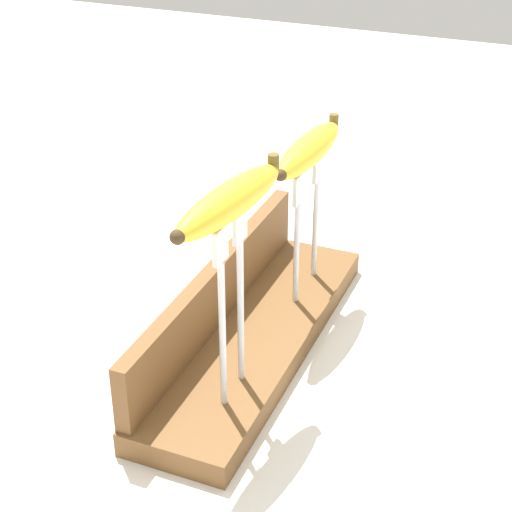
{
  "coord_description": "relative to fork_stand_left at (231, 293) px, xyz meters",
  "views": [
    {
      "loc": [
        -0.75,
        -0.31,
        0.59
      ],
      "look_at": [
        0.0,
        0.0,
        0.13
      ],
      "focal_mm": 58.51,
      "sensor_mm": 36.0,
      "label": 1
    }
  ],
  "objects": [
    {
      "name": "fork_stand_right",
      "position": [
        0.23,
        0.0,
        -0.02
      ],
      "size": [
        0.1,
        0.01,
        0.17
      ],
      "color": "silver",
      "rests_on": "wooden_board"
    },
    {
      "name": "fork_stand_left",
      "position": [
        0.0,
        0.0,
        0.0
      ],
      "size": [
        0.07,
        0.01,
        0.2
      ],
      "color": "silver",
      "rests_on": "wooden_board"
    },
    {
      "name": "banana_raised_left",
      "position": [
        -0.0,
        0.0,
        0.1
      ],
      "size": [
        0.18,
        0.06,
        0.04
      ],
      "color": "yellow",
      "rests_on": "fork_stand_left"
    },
    {
      "name": "ground_plane",
      "position": [
        0.11,
        0.02,
        -0.15
      ],
      "size": [
        3.0,
        3.0,
        0.0
      ],
      "primitive_type": "plane",
      "color": "silver"
    },
    {
      "name": "banana_raised_right",
      "position": [
        0.23,
        0.0,
        0.07
      ],
      "size": [
        0.17,
        0.04,
        0.04
      ],
      "color": "yellow",
      "rests_on": "fork_stand_right"
    },
    {
      "name": "board_backstop",
      "position": [
        0.11,
        0.07,
        -0.08
      ],
      "size": [
        0.44,
        0.02,
        0.08
      ],
      "primitive_type": "cube",
      "color": "brown",
      "rests_on": "wooden_board"
    },
    {
      "name": "wooden_board",
      "position": [
        0.11,
        0.02,
        -0.14
      ],
      "size": [
        0.45,
        0.12,
        0.03
      ],
      "primitive_type": "cube",
      "color": "brown",
      "rests_on": "ground"
    }
  ]
}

